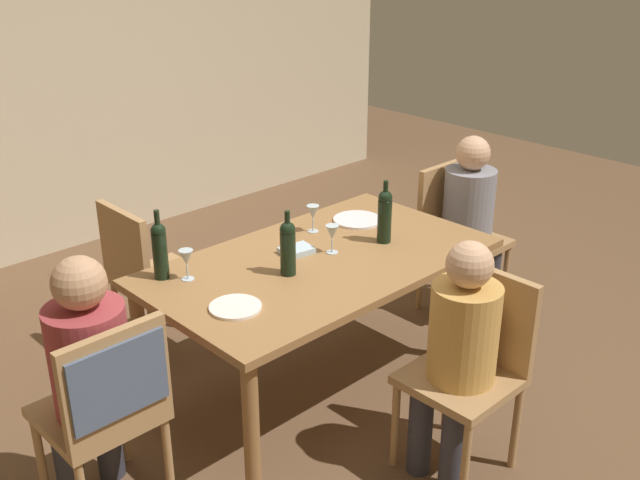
# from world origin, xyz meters

# --- Properties ---
(ground_plane) EXTENTS (10.00, 10.00, 0.00)m
(ground_plane) POSITION_xyz_m (0.00, 0.00, 0.00)
(ground_plane) COLOR brown
(rear_room_partition) EXTENTS (6.40, 0.12, 2.70)m
(rear_room_partition) POSITION_xyz_m (0.00, 2.70, 1.35)
(rear_room_partition) COLOR beige
(rear_room_partition) RESTS_ON ground_plane
(dining_table) EXTENTS (1.74, 0.99, 0.75)m
(dining_table) POSITION_xyz_m (0.00, 0.00, 0.67)
(dining_table) COLOR olive
(dining_table) RESTS_ON ground_plane
(chair_near) EXTENTS (0.44, 0.44, 0.92)m
(chair_near) POSITION_xyz_m (0.09, -0.88, 0.53)
(chair_near) COLOR #A87F51
(chair_near) RESTS_ON ground_plane
(chair_right_end) EXTENTS (0.44, 0.44, 0.92)m
(chair_right_end) POSITION_xyz_m (1.25, 0.09, 0.53)
(chair_right_end) COLOR #A87F51
(chair_right_end) RESTS_ON ground_plane
(chair_left_end) EXTENTS (0.44, 0.46, 0.92)m
(chair_left_end) POSITION_xyz_m (-1.25, -0.12, 0.59)
(chair_left_end) COLOR #A87F51
(chair_left_end) RESTS_ON ground_plane
(chair_far_left) EXTENTS (0.44, 0.44, 0.92)m
(chair_far_left) POSITION_xyz_m (-0.48, 0.88, 0.53)
(chair_far_left) COLOR #A87F51
(chair_far_left) RESTS_ON ground_plane
(person_woman_host) EXTENTS (0.34, 0.30, 1.11)m
(person_woman_host) POSITION_xyz_m (-0.03, -0.88, 0.65)
(person_woman_host) COLOR #33333D
(person_woman_host) RESTS_ON ground_plane
(person_man_bearded) EXTENTS (0.31, 0.35, 1.14)m
(person_man_bearded) POSITION_xyz_m (1.25, -0.03, 0.66)
(person_man_bearded) COLOR #33333D
(person_man_bearded) RESTS_ON ground_plane
(person_man_guest) EXTENTS (0.31, 0.36, 1.15)m
(person_man_guest) POSITION_xyz_m (-1.25, 0.03, 0.66)
(person_man_guest) COLOR #33333D
(person_man_guest) RESTS_ON ground_plane
(wine_bottle_tall_green) EXTENTS (0.07, 0.07, 0.34)m
(wine_bottle_tall_green) POSITION_xyz_m (-0.68, 0.36, 0.90)
(wine_bottle_tall_green) COLOR black
(wine_bottle_tall_green) RESTS_ON dining_table
(wine_bottle_dark_red) EXTENTS (0.07, 0.07, 0.32)m
(wine_bottle_dark_red) POSITION_xyz_m (-0.23, -0.02, 0.89)
(wine_bottle_dark_red) COLOR black
(wine_bottle_dark_red) RESTS_ON dining_table
(wine_bottle_short_olive) EXTENTS (0.07, 0.07, 0.33)m
(wine_bottle_short_olive) POSITION_xyz_m (0.39, -0.08, 0.90)
(wine_bottle_short_olive) COLOR black
(wine_bottle_short_olive) RESTS_ON dining_table
(wine_glass_near_left) EXTENTS (0.07, 0.07, 0.15)m
(wine_glass_near_left) POSITION_xyz_m (-0.61, 0.26, 0.86)
(wine_glass_near_left) COLOR silver
(wine_glass_near_left) RESTS_ON dining_table
(wine_glass_centre) EXTENTS (0.07, 0.07, 0.15)m
(wine_glass_centre) POSITION_xyz_m (0.21, 0.28, 0.86)
(wine_glass_centre) COLOR silver
(wine_glass_centre) RESTS_ON dining_table
(wine_glass_near_right) EXTENTS (0.07, 0.07, 0.15)m
(wine_glass_near_right) POSITION_xyz_m (0.09, 0.01, 0.86)
(wine_glass_near_right) COLOR silver
(wine_glass_near_right) RESTS_ON dining_table
(dinner_plate_host) EXTENTS (0.23, 0.23, 0.01)m
(dinner_plate_host) POSITION_xyz_m (-0.62, -0.12, 0.76)
(dinner_plate_host) COLOR white
(dinner_plate_host) RESTS_ON dining_table
(dinner_plate_guest_left) EXTENTS (0.27, 0.27, 0.01)m
(dinner_plate_guest_left) POSITION_xyz_m (0.50, 0.22, 0.76)
(dinner_plate_guest_left) COLOR white
(dinner_plate_guest_left) RESTS_ON dining_table
(folded_napkin) EXTENTS (0.18, 0.14, 0.03)m
(folded_napkin) POSITION_xyz_m (-0.04, 0.13, 0.76)
(folded_napkin) COLOR #ADC6D6
(folded_napkin) RESTS_ON dining_table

